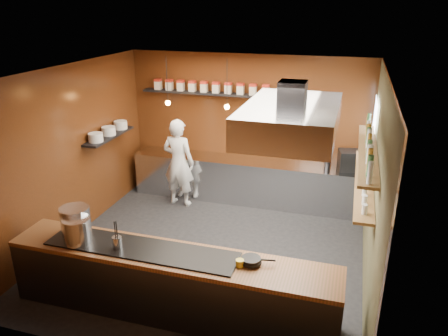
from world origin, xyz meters
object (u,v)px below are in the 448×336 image
at_px(espresso_machine, 349,160).
at_px(stockpot_small, 77,230).
at_px(stockpot_large, 76,221).
at_px(chef, 179,163).
at_px(extractor_hood, 291,119).

bearing_deg(espresso_machine, stockpot_small, -142.36).
height_order(stockpot_large, espresso_machine, stockpot_large).
relative_size(stockpot_small, chef, 0.20).
distance_m(extractor_hood, espresso_machine, 3.09).
bearing_deg(stockpot_large, espresso_machine, 46.63).
distance_m(stockpot_large, espresso_machine, 5.13).
relative_size(stockpot_large, stockpot_small, 1.10).
height_order(stockpot_small, chef, chef).
bearing_deg(stockpot_large, chef, 85.80).
height_order(extractor_hood, stockpot_small, extractor_hood).
distance_m(extractor_hood, chef, 3.59).
bearing_deg(chef, stockpot_small, 92.85).
bearing_deg(stockpot_small, espresso_machine, 49.32).
height_order(stockpot_large, stockpot_small, stockpot_large).
bearing_deg(chef, stockpot_large, 89.97).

